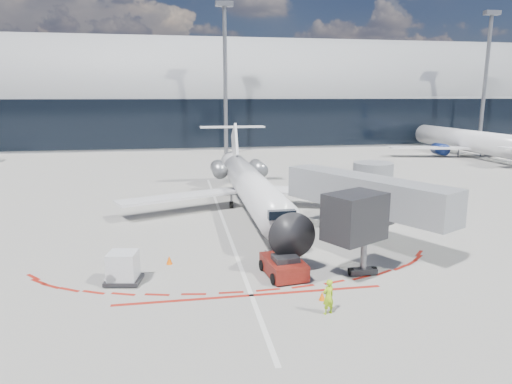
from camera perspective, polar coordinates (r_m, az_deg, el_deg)
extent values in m
plane|color=slate|center=(34.77, -3.61, -4.94)|extent=(260.00, 260.00, 0.00)
cube|color=silver|center=(36.68, -3.94, -4.03)|extent=(0.25, 40.00, 0.01)
cube|color=maroon|center=(24.08, -0.59, -12.79)|extent=(14.00, 0.25, 0.01)
cube|color=gray|center=(98.29, -7.77, 8.86)|extent=(150.00, 24.00, 10.00)
cylinder|color=gray|center=(98.16, -7.85, 11.78)|extent=(150.00, 24.00, 24.00)
cube|color=black|center=(86.27, -7.47, 8.46)|extent=(150.00, 0.20, 9.00)
cube|color=gray|center=(31.86, 13.53, -0.13)|extent=(8.22, 12.61, 2.30)
cube|color=black|center=(25.55, 12.24, -3.03)|extent=(3.86, 3.44, 2.60)
cylinder|color=slate|center=(26.90, 13.29, -7.66)|extent=(0.36, 0.36, 2.40)
cube|color=black|center=(27.24, 13.19, -9.61)|extent=(1.60, 0.60, 0.30)
cylinder|color=gray|center=(38.45, 14.29, 0.04)|extent=(3.20, 3.20, 4.80)
cylinder|color=black|center=(38.94, 14.13, -3.06)|extent=(4.00, 4.00, 0.50)
cylinder|color=slate|center=(81.58, -3.86, 13.61)|extent=(0.70, 0.70, 25.00)
cylinder|color=slate|center=(100.00, 26.71, 12.08)|extent=(0.70, 0.70, 25.00)
cylinder|color=silver|center=(39.06, -0.48, 0.56)|extent=(2.73, 22.24, 2.73)
cone|color=black|center=(27.11, 3.79, -4.60)|extent=(2.73, 2.83, 2.73)
cone|color=silver|center=(51.68, -2.78, 3.35)|extent=(2.73, 3.64, 2.73)
cube|color=black|center=(28.48, 3.05, -2.61)|extent=(1.72, 1.42, 0.56)
cube|color=silver|center=(40.24, -9.67, -0.59)|extent=(10.83, 6.42, 0.31)
cube|color=silver|center=(42.11, 7.64, 0.03)|extent=(10.83, 6.42, 0.31)
cube|color=silver|center=(50.38, -2.67, 5.91)|extent=(0.25, 4.74, 4.83)
cube|color=silver|center=(52.32, -2.98, 8.13)|extent=(7.28, 1.62, 0.16)
cylinder|color=slate|center=(47.46, -4.68, 2.86)|extent=(1.52, 3.44, 1.52)
cylinder|color=slate|center=(47.99, 0.26, 3.00)|extent=(1.52, 3.44, 1.52)
cylinder|color=black|center=(30.75, 2.33, -6.65)|extent=(0.22, 0.57, 0.57)
cylinder|color=black|center=(41.74, -3.08, -1.60)|extent=(0.30, 0.65, 0.65)
cylinder|color=black|center=(42.18, 1.01, -1.44)|extent=(0.30, 0.65, 0.65)
cylinder|color=slate|center=(30.66, 2.34, -6.17)|extent=(0.18, 0.18, 1.11)
cube|color=#5C110D|center=(26.40, 3.46, -9.27)|extent=(2.31, 3.34, 0.88)
cube|color=black|center=(25.93, 3.70, -8.29)|extent=(1.50, 1.33, 0.34)
cylinder|color=slate|center=(28.36, 1.96, -8.15)|extent=(0.40, 2.53, 0.10)
cylinder|color=black|center=(25.25, 2.29, -10.82)|extent=(0.35, 0.65, 0.62)
cylinder|color=black|center=(25.87, 6.25, -10.31)|extent=(0.35, 0.65, 0.62)
cylinder|color=black|center=(27.15, 0.81, -9.15)|extent=(0.35, 0.65, 0.62)
cylinder|color=black|center=(27.72, 4.52, -8.73)|extent=(0.35, 0.65, 0.62)
imported|color=#A8DE17|center=(22.16, 9.03, -12.80)|extent=(0.73, 0.60, 1.72)
cube|color=black|center=(26.51, -16.18, -10.51)|extent=(2.12, 1.89, 0.21)
cube|color=silver|center=(26.21, -16.28, -8.80)|extent=(1.72, 1.64, 1.50)
cylinder|color=black|center=(26.22, -18.14, -11.07)|extent=(0.12, 0.20, 0.19)
cylinder|color=black|center=(25.80, -14.91, -11.25)|extent=(0.12, 0.20, 0.19)
cylinder|color=black|center=(27.29, -17.35, -10.09)|extent=(0.12, 0.20, 0.19)
cylinder|color=black|center=(26.89, -14.25, -10.25)|extent=(0.12, 0.20, 0.19)
cone|color=#FF6005|center=(28.61, -10.80, -8.35)|extent=(0.37, 0.37, 0.52)
cone|color=#FF6005|center=(23.73, 8.26, -12.73)|extent=(0.32, 0.32, 0.45)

